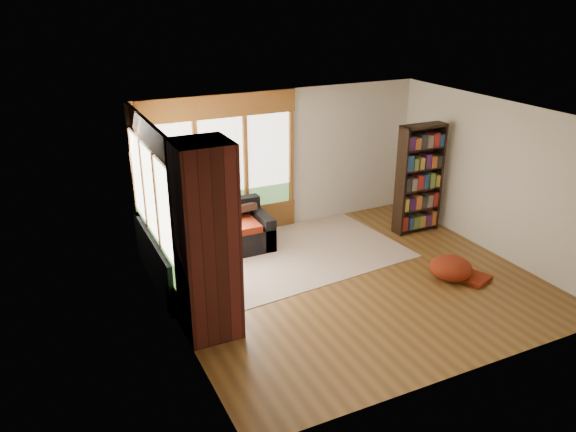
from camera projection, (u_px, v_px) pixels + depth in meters
name	position (u px, v px, depth m)	size (l,w,h in m)	color
floor	(351.00, 281.00, 8.75)	(5.50, 5.50, 0.00)	brown
ceiling	(359.00, 116.00, 7.77)	(5.50, 5.50, 0.00)	white
wall_back	(283.00, 160.00, 10.35)	(5.50, 0.04, 2.60)	silver
wall_front	(476.00, 277.00, 6.17)	(5.50, 0.04, 2.60)	silver
wall_left	(172.00, 237.00, 7.16)	(0.04, 5.00, 2.60)	silver
wall_right	(496.00, 178.00, 9.36)	(0.04, 5.00, 2.60)	silver
windows_back	(222.00, 166.00, 9.82)	(2.82, 0.10, 1.90)	#915B25
windows_left	(152.00, 203.00, 8.15)	(0.10, 2.62, 1.90)	#915B25
roller_blind	(139.00, 161.00, 8.71)	(0.03, 0.72, 0.90)	#778F55
brick_chimney	(206.00, 242.00, 7.00)	(0.70, 0.70, 2.60)	#471914
sectional_sofa	(197.00, 245.00, 9.27)	(2.20, 2.20, 0.80)	black
area_rug	(297.00, 250.00, 9.78)	(3.39, 2.59, 0.01)	silver
bookshelf	(419.00, 179.00, 10.23)	(0.87, 0.29, 2.02)	black
pouf	(451.00, 267.00, 8.77)	(0.66, 0.66, 0.36)	maroon
dog_tan	(202.00, 210.00, 9.41)	(1.01, 0.88, 0.49)	brown
dog_brindle	(186.00, 244.00, 8.30)	(0.61, 0.80, 0.40)	black
throw_pillows	(195.00, 216.00, 9.23)	(1.98, 1.68, 0.45)	#321F17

